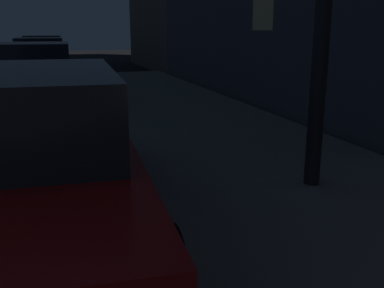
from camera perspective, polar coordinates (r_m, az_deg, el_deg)
car_red at (r=3.72m, az=-22.72°, el=-2.26°), size 2.30×4.50×1.43m
car_blue at (r=10.55m, az=-19.58°, el=8.21°), size 2.08×4.51×1.43m
car_green at (r=16.93m, az=-18.93°, el=10.37°), size 2.03×4.10×1.43m
car_silver at (r=22.74m, az=-18.66°, el=11.29°), size 2.15×4.52×1.43m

